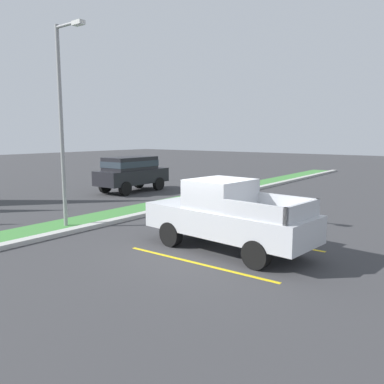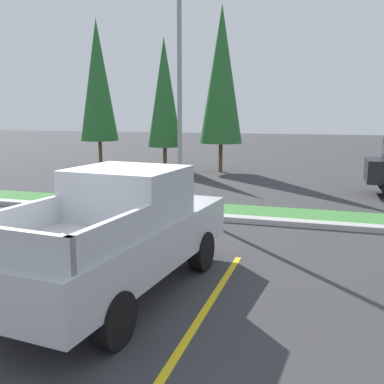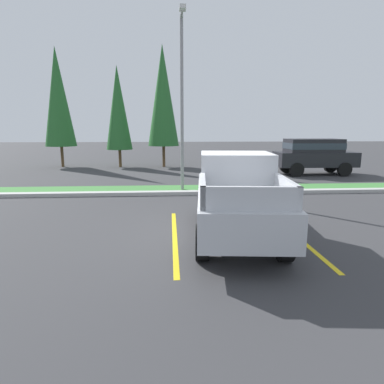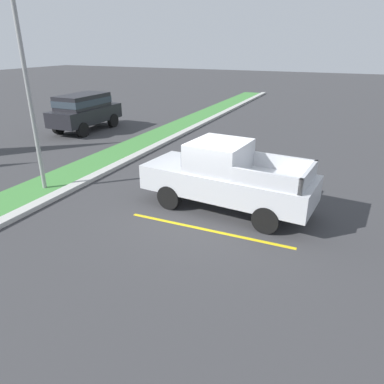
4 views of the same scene
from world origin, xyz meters
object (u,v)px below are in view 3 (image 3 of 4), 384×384
Objects in this scene: pickup_truck_main at (236,196)px; cypress_tree_center at (163,96)px; cypress_tree_left_inner at (118,108)px; cypress_tree_leftmost at (58,97)px; street_light at (182,93)px; suv_distant at (314,154)px.

cypress_tree_center is (-2.08, 15.71, 3.86)m from pickup_truck_main.
cypress_tree_left_inner is at bearing 108.19° from pickup_truck_main.
cypress_tree_left_inner is (-5.17, 15.73, 3.04)m from pickup_truck_main.
cypress_tree_leftmost reaches higher than cypress_tree_left_inner.
pickup_truck_main is at bearing -60.05° from cypress_tree_leftmost.
cypress_tree_left_inner is at bearing 113.02° from street_light.
cypress_tree_left_inner reaches higher than suv_distant.
cypress_tree_leftmost is at bearing 129.45° from street_light.
pickup_truck_main is at bearing -79.78° from street_light.
street_light is 1.04× the size of cypress_tree_left_inner.
street_light is at bearing -50.55° from cypress_tree_leftmost.
pickup_truck_main and suv_distant have the same top height.
pickup_truck_main is 0.78× the size of cypress_tree_left_inner.
cypress_tree_left_inner is 0.83× the size of cypress_tree_center.
pickup_truck_main is 0.75× the size of street_light.
pickup_truck_main is 16.83m from cypress_tree_left_inner.
suv_distant is at bearing -27.71° from cypress_tree_center.
street_light is (-1.12, 6.19, 3.11)m from pickup_truck_main.
pickup_truck_main is 0.66× the size of cypress_tree_leftmost.
cypress_tree_leftmost is (-9.29, 16.13, 3.77)m from pickup_truck_main.
suv_distant is 0.55× the size of cypress_tree_center.
cypress_tree_center reaches higher than cypress_tree_left_inner.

